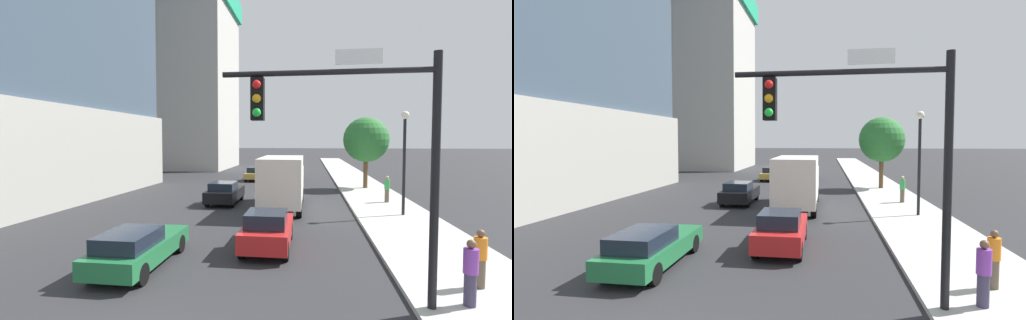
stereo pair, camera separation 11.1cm
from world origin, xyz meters
The scene contains 14 objects.
sidewalk centered at (8.31, 20.00, 0.07)m, with size 4.23×120.00×0.15m, color #B2AFA8.
construction_building centered at (-15.74, 49.01, 14.73)m, with size 15.90×21.05×33.18m.
traffic_light_pole centered at (4.78, 3.47, 4.40)m, with size 5.21×0.48×6.20m.
street_lamp centered at (8.72, 15.04, 3.83)m, with size 0.44×0.44×5.60m.
street_tree centered at (8.42, 26.57, 4.24)m, with size 3.81×3.81×6.01m.
car_red centered at (2.09, 8.23, 0.75)m, with size 1.76×4.16×1.53m.
car_blue centered at (2.09, 33.55, 0.74)m, with size 1.83×4.36×1.48m.
car_black centered at (-1.87, 18.04, 0.73)m, with size 1.87×4.39×1.46m.
car_green centered at (-1.87, 5.54, 0.68)m, with size 1.75×4.66×1.35m.
car_gold centered at (-1.87, 32.43, 0.69)m, with size 1.87×4.43×1.40m.
box_truck centered at (2.09, 16.41, 1.78)m, with size 2.38×7.72×3.21m.
pedestrian_purple_shirt centered at (7.54, 3.74, 0.98)m, with size 0.34×0.34×1.63m.
pedestrian_green_shirt centered at (8.71, 19.18, 1.03)m, with size 0.34×0.34×1.73m.
pedestrian_orange_shirt centered at (8.29, 4.98, 0.96)m, with size 0.34×0.34×1.60m.
Camera 2 is at (3.76, -5.65, 4.17)m, focal length 25.82 mm.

